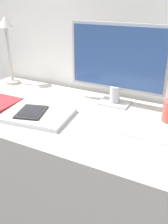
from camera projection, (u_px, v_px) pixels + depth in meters
wall_back at (121, 9)px, 1.30m from camera, size 3.60×0.05×2.40m
desk at (86, 178)px, 1.35m from camera, size 1.58×0.66×0.74m
monitor at (117, 62)px, 1.25m from camera, size 0.51×0.11×0.42m
keyboard at (136, 131)px, 1.07m from camera, size 0.31×0.12×0.01m
laptop at (38, 115)px, 1.20m from camera, size 0.34×0.28×0.02m
ereader at (31, 112)px, 1.19m from camera, size 0.16×0.18×0.01m
desk_lamp at (8, 40)px, 1.54m from camera, size 0.10×0.10×0.42m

